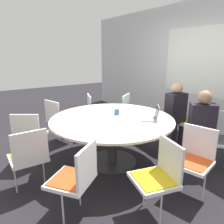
% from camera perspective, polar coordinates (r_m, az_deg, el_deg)
% --- Properties ---
extents(ground_plane, '(16.00, 16.00, 0.00)m').
position_cam_1_polar(ground_plane, '(3.68, 0.00, -12.83)').
color(ground_plane, black).
extents(wall_back, '(8.00, 0.07, 2.70)m').
position_cam_1_polar(wall_back, '(4.65, 22.42, 9.61)').
color(wall_back, silver).
rests_on(wall_back, ground_plane).
extents(conference_table, '(1.91, 1.91, 0.75)m').
position_cam_1_polar(conference_table, '(3.42, 0.00, -3.66)').
color(conference_table, '#333333').
rests_on(conference_table, ground_plane).
extents(chair_0, '(0.60, 0.60, 0.87)m').
position_cam_1_polar(chair_0, '(3.72, 25.34, -5.36)').
color(chair_0, white).
rests_on(chair_0, ground_plane).
extents(chair_1, '(0.44, 0.45, 0.87)m').
position_cam_1_polar(chair_1, '(4.46, 17.63, -1.13)').
color(chair_1, white).
rests_on(chair_1, ground_plane).
extents(chair_2, '(0.60, 0.60, 0.87)m').
position_cam_1_polar(chair_2, '(4.64, 5.13, 0.22)').
color(chair_2, white).
rests_on(chair_2, ground_plane).
extents(chair_3, '(0.55, 0.54, 0.87)m').
position_cam_1_polar(chair_3, '(4.65, -4.34, 0.29)').
color(chair_3, white).
rests_on(chair_3, ground_plane).
extents(chair_4, '(0.55, 0.54, 0.87)m').
position_cam_1_polar(chair_4, '(4.31, -13.85, -1.41)').
color(chair_4, white).
rests_on(chair_4, ground_plane).
extents(chair_5, '(0.59, 0.60, 0.87)m').
position_cam_1_polar(chair_5, '(3.65, -20.75, -5.23)').
color(chair_5, white).
rests_on(chair_5, ground_plane).
extents(chair_6, '(0.44, 0.46, 0.87)m').
position_cam_1_polar(chair_6, '(2.95, -20.91, -10.36)').
color(chair_6, white).
rests_on(chair_6, ground_plane).
extents(chair_7, '(0.60, 0.61, 0.87)m').
position_cam_1_polar(chair_7, '(2.38, -9.35, -16.05)').
color(chair_7, white).
rests_on(chair_7, ground_plane).
extents(chair_8, '(0.52, 0.50, 0.87)m').
position_cam_1_polar(chair_8, '(2.44, 12.17, -15.35)').
color(chair_8, white).
rests_on(chair_8, ground_plane).
extents(chair_9, '(0.54, 0.53, 0.87)m').
position_cam_1_polar(chair_9, '(2.91, 20.66, -10.69)').
color(chair_9, white).
rests_on(chair_9, ground_plane).
extents(person_0, '(0.39, 0.42, 1.22)m').
position_cam_1_polar(person_0, '(3.51, 22.43, -2.91)').
color(person_0, '#231E28').
rests_on(person_0, ground_plane).
extents(person_1, '(0.27, 0.37, 1.22)m').
position_cam_1_polar(person_1, '(4.18, 16.40, 0.62)').
color(person_1, '#231E28').
rests_on(person_1, ground_plane).
extents(laptop, '(0.38, 0.37, 0.21)m').
position_cam_1_polar(laptop, '(3.36, 10.54, -1.09)').
color(laptop, '#99999E').
rests_on(laptop, conference_table).
extents(coffee_cup, '(0.08, 0.08, 0.09)m').
position_cam_1_polar(coffee_cup, '(3.56, 1.29, 0.05)').
color(coffee_cup, '#33669E').
rests_on(coffee_cup, conference_table).
extents(handbag, '(0.36, 0.16, 0.28)m').
position_cam_1_polar(handbag, '(4.77, -11.22, -4.34)').
color(handbag, '#661E56').
rests_on(handbag, ground_plane).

